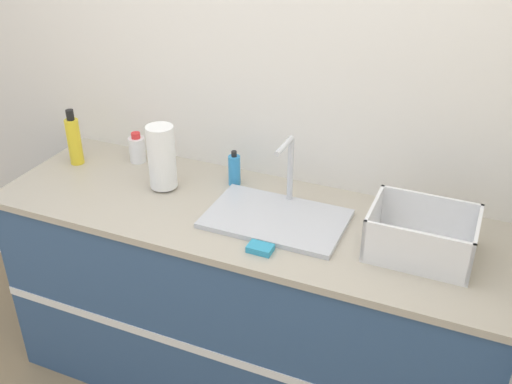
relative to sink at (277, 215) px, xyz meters
The scene contains 9 objects.
wall_back 0.53m from the sink, 109.18° to the left, with size 4.46×0.06×2.60m.
counter_cabinet 0.50m from the sink, behind, with size 2.08×0.68×0.92m.
sink is the anchor object (origin of this frame).
paper_towel_roll 0.55m from the sink, behind, with size 0.11×0.11×0.28m.
dish_rack 0.55m from the sink, ahead, with size 0.36×0.27×0.17m.
bottle_white_spray 0.80m from the sink, 164.00° to the left, with size 0.07×0.07×0.14m.
bottle_yellow 1.03m from the sink, behind, with size 0.06×0.06×0.26m.
soap_dispenser 0.34m from the sink, 143.91° to the left, with size 0.05×0.05×0.16m.
sponge 0.22m from the sink, 83.91° to the right, with size 0.09×0.06×0.02m.
Camera 1 is at (0.83, -1.52, 2.16)m, focal length 42.00 mm.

